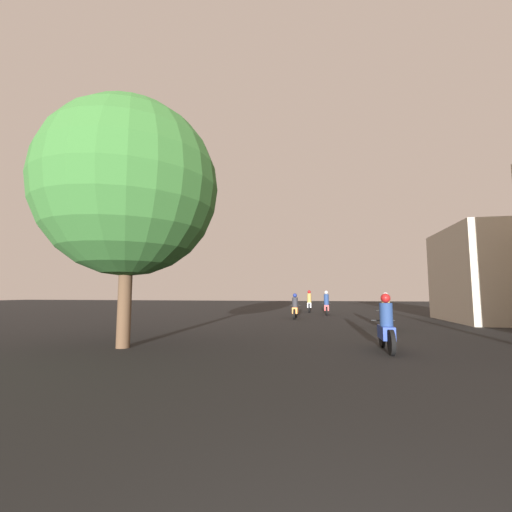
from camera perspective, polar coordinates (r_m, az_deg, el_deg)
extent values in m
cylinder|color=black|center=(10.12, 20.27, -12.39)|extent=(0.10, 0.60, 0.60)
cylinder|color=black|center=(8.89, 21.65, -13.26)|extent=(0.10, 0.60, 0.60)
cube|color=#1E389E|center=(9.48, 20.88, -11.80)|extent=(0.30, 0.89, 0.33)
cylinder|color=black|center=(9.86, 20.39, -10.04)|extent=(0.60, 0.04, 0.04)
cylinder|color=navy|center=(9.36, 20.87, -9.09)|extent=(0.32, 0.32, 0.58)
sphere|color=#A51919|center=(9.34, 20.77, -6.58)|extent=(0.24, 0.24, 0.24)
cylinder|color=black|center=(15.62, 20.40, -10.07)|extent=(0.10, 0.58, 0.58)
cylinder|color=black|center=(14.23, 21.37, -10.46)|extent=(0.10, 0.58, 0.58)
cube|color=#1E6B33|center=(14.91, 20.84, -9.60)|extent=(0.30, 0.81, 0.34)
cylinder|color=black|center=(15.35, 20.50, -8.50)|extent=(0.60, 0.04, 0.04)
cylinder|color=#B28E47|center=(14.80, 20.83, -7.79)|extent=(0.32, 0.32, 0.61)
sphere|color=silver|center=(14.79, 20.76, -6.15)|extent=(0.24, 0.24, 0.24)
cylinder|color=black|center=(20.67, 6.70, -9.37)|extent=(0.10, 0.56, 0.56)
cylinder|color=black|center=(19.21, 6.40, -9.62)|extent=(0.10, 0.56, 0.56)
cube|color=orange|center=(19.93, 6.55, -8.99)|extent=(0.30, 0.89, 0.35)
cylinder|color=black|center=(20.39, 6.64, -8.15)|extent=(0.60, 0.04, 0.04)
cylinder|color=#2D2D33|center=(19.82, 6.52, -7.69)|extent=(0.32, 0.32, 0.56)
sphere|color=navy|center=(19.82, 6.50, -6.54)|extent=(0.24, 0.24, 0.24)
cylinder|color=black|center=(24.10, 11.65, -8.81)|extent=(0.10, 0.56, 0.56)
cylinder|color=black|center=(22.67, 11.71, -8.99)|extent=(0.10, 0.56, 0.56)
cube|color=red|center=(23.38, 11.67, -8.45)|extent=(0.30, 0.80, 0.37)
cylinder|color=black|center=(23.83, 11.64, -7.71)|extent=(0.60, 0.04, 0.04)
cylinder|color=navy|center=(23.28, 11.64, -7.13)|extent=(0.32, 0.32, 0.71)
sphere|color=silver|center=(23.28, 11.62, -5.97)|extent=(0.24, 0.24, 0.24)
cylinder|color=black|center=(26.97, 8.94, -8.44)|extent=(0.10, 0.68, 0.68)
cylinder|color=black|center=(25.70, 8.85, -8.56)|extent=(0.10, 0.68, 0.68)
cube|color=#ADADB2|center=(26.33, 8.89, -8.08)|extent=(0.30, 0.94, 0.38)
cylinder|color=black|center=(26.73, 8.91, -7.43)|extent=(0.60, 0.04, 0.04)
cylinder|color=#B28E47|center=(26.22, 8.87, -6.93)|extent=(0.32, 0.32, 0.68)
sphere|color=#A51919|center=(26.22, 8.85, -5.92)|extent=(0.24, 0.24, 0.24)
cube|color=beige|center=(21.15, 34.86, -2.54)|extent=(4.49, 6.01, 4.77)
cylinder|color=brown|center=(9.99, -21.04, -6.52)|extent=(0.36, 0.36, 2.66)
sphere|color=#387533|center=(10.41, -20.38, 10.54)|extent=(4.94, 4.94, 4.94)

